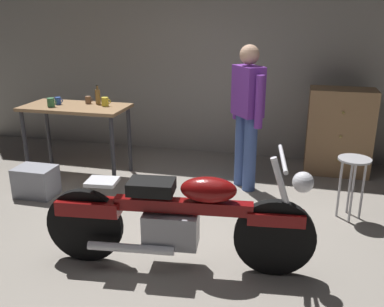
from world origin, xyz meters
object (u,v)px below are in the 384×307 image
object	(u,v)px
shop_stool	(353,172)
mug_brown_stoneware	(88,100)
wooden_dresser	(339,132)
storage_bin	(36,181)
mug_yellow_tall	(105,102)
mug_blue_enamel	(58,101)
motorcycle	(179,217)
person_standing	(247,112)
bottle	(98,96)
mug_green_speckled	(51,102)

from	to	relation	value
shop_stool	mug_brown_stoneware	bearing A→B (deg)	168.74
wooden_dresser	storage_bin	bearing A→B (deg)	-154.42
shop_stool	wooden_dresser	world-z (taller)	wooden_dresser
wooden_dresser	mug_brown_stoneware	distance (m)	3.22
mug_yellow_tall	mug_brown_stoneware	xyz separation A→B (m)	(-0.27, 0.08, -0.01)
storage_bin	mug_blue_enamel	distance (m)	1.10
motorcycle	shop_stool	xyz separation A→B (m)	(1.44, 1.27, 0.05)
motorcycle	mug_blue_enamel	xyz separation A→B (m)	(-2.06, 1.76, 0.50)
mug_blue_enamel	mug_brown_stoneware	xyz separation A→B (m)	(0.34, 0.14, 0.00)
person_standing	shop_stool	world-z (taller)	person_standing
person_standing	shop_stool	size ratio (longest dim) A/B	2.61
mug_yellow_tall	mug_brown_stoneware	size ratio (longest dim) A/B	1.16
wooden_dresser	mug_yellow_tall	distance (m)	2.98
motorcycle	mug_yellow_tall	world-z (taller)	mug_yellow_tall
person_standing	bottle	bearing A→B (deg)	49.19
storage_bin	mug_green_speckled	size ratio (longest dim) A/B	3.60
bottle	wooden_dresser	bearing A→B (deg)	13.10
mug_brown_stoneware	bottle	size ratio (longest dim) A/B	0.44
mug_blue_enamel	mug_brown_stoneware	distance (m)	0.37
shop_stool	mug_yellow_tall	distance (m)	2.97
person_standing	storage_bin	world-z (taller)	person_standing
person_standing	wooden_dresser	size ratio (longest dim) A/B	1.52
motorcycle	bottle	size ratio (longest dim) A/B	9.06
shop_stool	bottle	xyz separation A→B (m)	(-3.03, 0.63, 0.50)
wooden_dresser	mug_brown_stoneware	xyz separation A→B (m)	(-3.12, -0.70, 0.40)
wooden_dresser	mug_yellow_tall	bearing A→B (deg)	-164.60
storage_bin	mug_brown_stoneware	world-z (taller)	mug_brown_stoneware
motorcycle	bottle	distance (m)	2.54
mug_green_speckled	bottle	distance (m)	0.57
wooden_dresser	mug_green_speckled	bearing A→B (deg)	-164.05
person_standing	mug_blue_enamel	bearing A→B (deg)	53.26
person_standing	mug_yellow_tall	distance (m)	1.75
storage_bin	mug_green_speckled	xyz separation A→B (m)	(-0.10, 0.62, 0.78)
wooden_dresser	bottle	xyz separation A→B (m)	(-2.99, -0.69, 0.45)
wooden_dresser	mug_blue_enamel	size ratio (longest dim) A/B	10.34
storage_bin	mug_brown_stoneware	distance (m)	1.22
shop_stool	storage_bin	size ratio (longest dim) A/B	1.45
shop_stool	mug_blue_enamel	world-z (taller)	mug_blue_enamel
wooden_dresser	motorcycle	bearing A→B (deg)	-118.27
shop_stool	wooden_dresser	bearing A→B (deg)	91.73
mug_brown_stoneware	bottle	bearing A→B (deg)	2.11
shop_stool	mug_green_speckled	size ratio (longest dim) A/B	5.24
storage_bin	mug_green_speckled	distance (m)	1.01
person_standing	bottle	distance (m)	1.89
person_standing	storage_bin	xyz separation A→B (m)	(-2.27, -0.83, -0.76)
wooden_dresser	bottle	distance (m)	3.10
motorcycle	storage_bin	bearing A→B (deg)	146.98
storage_bin	person_standing	bearing A→B (deg)	20.03
person_standing	bottle	xyz separation A→B (m)	(-1.89, 0.09, 0.07)
bottle	person_standing	bearing A→B (deg)	-2.70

